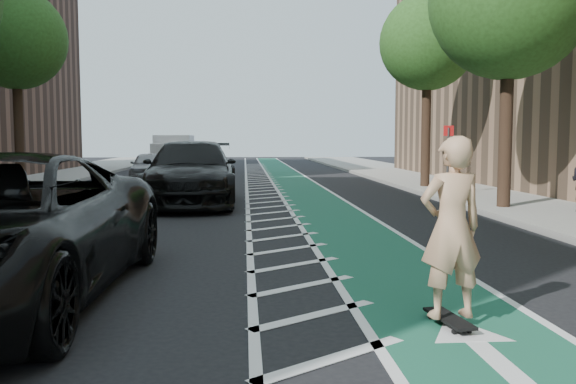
{
  "coord_description": "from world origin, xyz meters",
  "views": [
    {
      "loc": [
        0.71,
        -8.2,
        2.03
      ],
      "look_at": [
        1.47,
        2.39,
        1.1
      ],
      "focal_mm": 38.0,
      "sensor_mm": 36.0,
      "label": 1
    }
  ],
  "objects": [
    {
      "name": "car_silver",
      "position": [
        -3.84,
        21.41,
        0.71
      ],
      "size": [
        1.99,
        4.28,
        1.42
      ],
      "primitive_type": "imported",
      "rotation": [
        0.0,
        0.0,
        0.08
      ],
      "color": "#9B9A9F",
      "rests_on": "ground"
    },
    {
      "name": "skateboard",
      "position": [
        2.91,
        -1.91,
        0.09
      ],
      "size": [
        0.35,
        0.85,
        0.11
      ],
      "rotation": [
        0.0,
        0.0,
        0.15
      ],
      "color": "black",
      "rests_on": "ground"
    },
    {
      "name": "barrel_c",
      "position": [
        -2.4,
        17.48,
        0.42
      ],
      "size": [
        0.65,
        0.65,
        0.89
      ],
      "color": "orange",
      "rests_on": "ground"
    },
    {
      "name": "barrel_a",
      "position": [
        -2.2,
        3.0,
        0.48
      ],
      "size": [
        0.74,
        0.74,
        1.02
      ],
      "color": "#FF5F0D",
      "rests_on": "ground"
    },
    {
      "name": "bike_lane",
      "position": [
        3.0,
        10.0,
        0.01
      ],
      "size": [
        2.0,
        90.0,
        0.01
      ],
      "primitive_type": "cube",
      "color": "#185444",
      "rests_on": "ground"
    },
    {
      "name": "ground",
      "position": [
        0.0,
        0.0,
        0.0
      ],
      "size": [
        120.0,
        120.0,
        0.0
      ],
      "primitive_type": "plane",
      "color": "black",
      "rests_on": "ground"
    },
    {
      "name": "suv_far",
      "position": [
        -0.93,
        10.81,
        0.98
      ],
      "size": [
        2.85,
        6.79,
        1.96
      ],
      "primitive_type": "imported",
      "rotation": [
        0.0,
        0.0,
        0.02
      ],
      "color": "black",
      "rests_on": "ground"
    },
    {
      "name": "skateboarder",
      "position": [
        2.91,
        -1.91,
        1.09
      ],
      "size": [
        0.77,
        0.56,
        1.95
      ],
      "primitive_type": "imported",
      "rotation": [
        0.0,
        0.0,
        3.29
      ],
      "color": "tan",
      "rests_on": "skateboard"
    },
    {
      "name": "curb_right",
      "position": [
        7.05,
        10.0,
        0.08
      ],
      "size": [
        0.12,
        90.0,
        0.16
      ],
      "primitive_type": "cube",
      "color": "gray",
      "rests_on": "ground"
    },
    {
      "name": "car_grey",
      "position": [
        -2.48,
        30.11,
        0.81
      ],
      "size": [
        2.33,
        5.08,
        1.61
      ],
      "primitive_type": "imported",
      "rotation": [
        0.0,
        0.0,
        0.13
      ],
      "color": "slate",
      "rests_on": "ground"
    },
    {
      "name": "tree_r_d",
      "position": [
        7.9,
        16.0,
        5.77
      ],
      "size": [
        4.2,
        4.2,
        7.9
      ],
      "color": "#382619",
      "rests_on": "ground"
    },
    {
      "name": "buffer_strip",
      "position": [
        1.5,
        10.0,
        0.01
      ],
      "size": [
        1.4,
        90.0,
        0.01
      ],
      "primitive_type": "cube",
      "color": "silver",
      "rests_on": "ground"
    },
    {
      "name": "sign_post",
      "position": [
        7.6,
        12.0,
        1.35
      ],
      "size": [
        0.35,
        0.08,
        2.47
      ],
      "color": "#4C4C4C",
      "rests_on": "ground"
    },
    {
      "name": "box_truck",
      "position": [
        -4.33,
        35.56,
        1.05
      ],
      "size": [
        2.56,
        5.52,
        2.28
      ],
      "rotation": [
        0.0,
        0.0,
        -0.01
      ],
      "color": "silver",
      "rests_on": "ground"
    },
    {
      "name": "barrel_b",
      "position": [
        -2.13,
        12.23,
        0.38
      ],
      "size": [
        0.58,
        0.58,
        0.8
      ],
      "color": "orange",
      "rests_on": "ground"
    },
    {
      "name": "tree_l_d",
      "position": [
        -7.9,
        16.0,
        5.77
      ],
      "size": [
        4.2,
        4.2,
        7.9
      ],
      "color": "#382619",
      "rests_on": "ground"
    },
    {
      "name": "sidewalk_right",
      "position": [
        9.5,
        10.0,
        0.07
      ],
      "size": [
        5.0,
        90.0,
        0.15
      ],
      "primitive_type": "cube",
      "color": "gray",
      "rests_on": "ground"
    }
  ]
}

